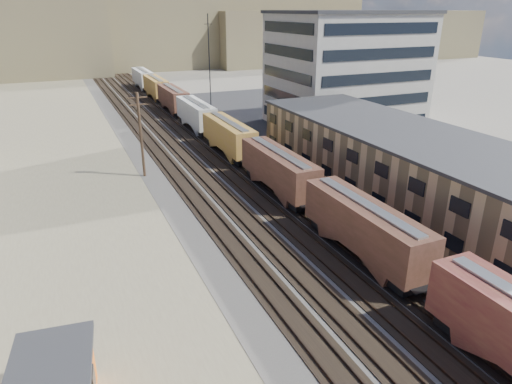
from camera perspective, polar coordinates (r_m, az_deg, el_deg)
name	(u,v)px	position (r m, az deg, el deg)	size (l,w,h in m)	color
ballast_bed	(194,150)	(65.46, -7.74, 5.20)	(18.00, 200.00, 0.06)	#4C4742
dirt_yard	(40,197)	(53.84, -25.37, -0.54)	(24.00, 180.00, 0.03)	#7D7155
asphalt_lot	(388,161)	(62.67, 16.15, 3.75)	(26.00, 120.00, 0.04)	#232326
rail_tracks	(190,150)	(65.29, -8.21, 5.21)	(11.40, 200.00, 0.24)	black
freight_train	(211,123)	(69.19, -5.68, 8.58)	(3.00, 119.74, 4.46)	black
warehouse	(399,163)	(50.00, 17.49, 3.44)	(12.40, 40.40, 7.25)	tan
office_tower	(345,70)	(79.87, 11.07, 14.79)	(22.60, 18.60, 18.45)	#9E998E
utility_pole_north	(141,133)	(54.75, -14.21, 7.14)	(2.20, 0.32, 10.00)	#382619
radio_mast	(210,74)	(74.68, -5.80, 14.49)	(1.20, 0.16, 18.00)	black
hills_north	(96,23)	(179.22, -19.36, 19.33)	(265.00, 80.00, 32.00)	brown
parked_car_blue	(402,151)	(65.18, 17.79, 4.90)	(2.39, 5.19, 1.44)	navy
parked_car_far	(334,116)	(83.69, 9.74, 9.30)	(1.88, 4.68, 1.59)	white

